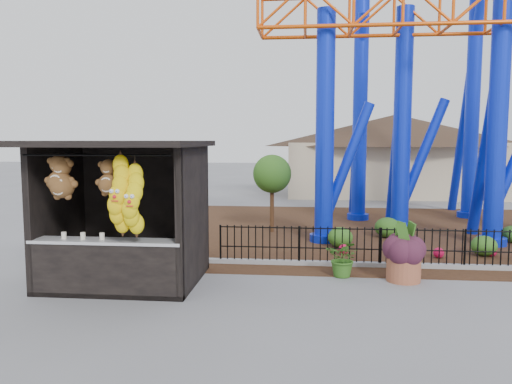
# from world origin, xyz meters

# --- Properties ---
(ground) EXTENTS (120.00, 120.00, 0.00)m
(ground) POSITION_xyz_m (0.00, 0.00, 0.00)
(ground) COLOR slate
(ground) RESTS_ON ground
(mulch_bed) EXTENTS (18.00, 12.00, 0.02)m
(mulch_bed) POSITION_xyz_m (4.00, 8.00, 0.01)
(mulch_bed) COLOR #331E11
(mulch_bed) RESTS_ON ground
(curb) EXTENTS (18.00, 0.18, 0.12)m
(curb) POSITION_xyz_m (4.00, 3.00, 0.06)
(curb) COLOR gray
(curb) RESTS_ON ground
(prize_booth) EXTENTS (3.50, 3.40, 3.12)m
(prize_booth) POSITION_xyz_m (-3.01, 0.89, 1.54)
(prize_booth) COLOR black
(prize_booth) RESTS_ON ground
(picket_fence) EXTENTS (12.20, 0.06, 1.00)m
(picket_fence) POSITION_xyz_m (4.90, 3.00, 0.50)
(picket_fence) COLOR black
(picket_fence) RESTS_ON ground
(roller_coaster) EXTENTS (11.00, 6.37, 10.82)m
(roller_coaster) POSITION_xyz_m (5.12, 8.23, 6.44)
(roller_coaster) COLOR #0C24CF
(roller_coaster) RESTS_ON ground
(terracotta_planter) EXTENTS (0.88, 0.88, 0.61)m
(terracotta_planter) POSITION_xyz_m (3.14, 1.83, 0.30)
(terracotta_planter) COLOR #965136
(terracotta_planter) RESTS_ON ground
(planter_foliage) EXTENTS (0.70, 0.70, 0.64)m
(planter_foliage) POSITION_xyz_m (3.14, 1.83, 0.93)
(planter_foliage) COLOR #361524
(planter_foliage) RESTS_ON terracotta_planter
(potted_plant) EXTENTS (1.00, 0.94, 0.87)m
(potted_plant) POSITION_xyz_m (1.84, 2.04, 0.44)
(potted_plant) COLOR #1E5118
(potted_plant) RESTS_ON ground
(landscaping) EXTENTS (7.66, 3.30, 0.65)m
(landscaping) POSITION_xyz_m (4.85, 5.75, 0.29)
(landscaping) COLOR #2A5418
(landscaping) RESTS_ON mulch_bed
(pavilion) EXTENTS (15.00, 15.00, 4.80)m
(pavilion) POSITION_xyz_m (6.00, 20.00, 3.07)
(pavilion) COLOR #BFAD8C
(pavilion) RESTS_ON ground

